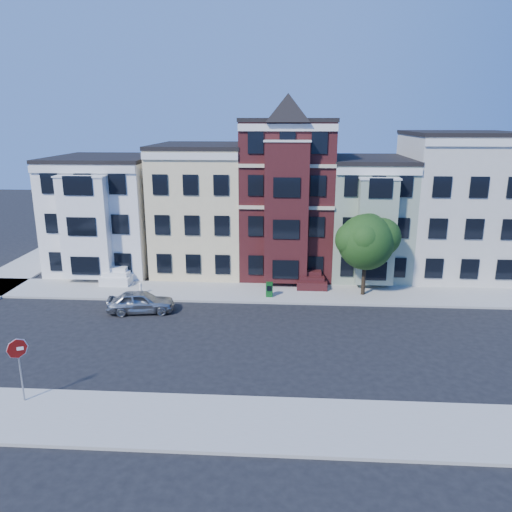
# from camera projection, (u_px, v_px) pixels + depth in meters

# --- Properties ---
(ground) EXTENTS (120.00, 120.00, 0.00)m
(ground) POSITION_uv_depth(u_px,v_px,m) (284.00, 342.00, 28.26)
(ground) COLOR black
(far_sidewalk) EXTENTS (60.00, 4.00, 0.15)m
(far_sidewalk) POSITION_uv_depth(u_px,v_px,m) (285.00, 294.00, 35.94)
(far_sidewalk) COLOR #9E9B93
(far_sidewalk) RESTS_ON ground
(near_sidewalk) EXTENTS (60.00, 4.00, 0.15)m
(near_sidewalk) POSITION_uv_depth(u_px,v_px,m) (282.00, 425.00, 20.55)
(near_sidewalk) COLOR #9E9B93
(near_sidewalk) RESTS_ON ground
(house_white) EXTENTS (8.00, 9.00, 9.00)m
(house_white) POSITION_uv_depth(u_px,v_px,m) (108.00, 214.00, 41.92)
(house_white) COLOR white
(house_white) RESTS_ON ground
(house_yellow) EXTENTS (7.00, 9.00, 10.00)m
(house_yellow) POSITION_uv_depth(u_px,v_px,m) (202.00, 209.00, 41.30)
(house_yellow) COLOR beige
(house_yellow) RESTS_ON ground
(house_brown) EXTENTS (7.00, 9.00, 12.00)m
(house_brown) POSITION_uv_depth(u_px,v_px,m) (287.00, 198.00, 40.61)
(house_brown) COLOR #3B1314
(house_brown) RESTS_ON ground
(house_green) EXTENTS (6.00, 9.00, 9.00)m
(house_green) POSITION_uv_depth(u_px,v_px,m) (366.00, 217.00, 40.61)
(house_green) COLOR gray
(house_green) RESTS_ON ground
(house_cream) EXTENTS (8.00, 9.00, 11.00)m
(house_cream) POSITION_uv_depth(u_px,v_px,m) (455.00, 206.00, 39.92)
(house_cream) COLOR beige
(house_cream) RESTS_ON ground
(street_tree) EXTENTS (8.16, 8.16, 7.16)m
(street_tree) POSITION_uv_depth(u_px,v_px,m) (366.00, 246.00, 34.61)
(street_tree) COLOR #244E17
(street_tree) RESTS_ON far_sidewalk
(parked_car) EXTENTS (4.50, 2.34, 1.46)m
(parked_car) POSITION_uv_depth(u_px,v_px,m) (141.00, 302.00, 32.49)
(parked_car) COLOR #989B9F
(parked_car) RESTS_ON ground
(newspaper_box) EXTENTS (0.47, 0.42, 1.02)m
(newspaper_box) POSITION_uv_depth(u_px,v_px,m) (269.00, 289.00, 35.02)
(newspaper_box) COLOR #10501A
(newspaper_box) RESTS_ON far_sidewalk
(fire_hydrant) EXTENTS (0.24, 0.24, 0.63)m
(fire_hydrant) POSITION_uv_depth(u_px,v_px,m) (141.00, 289.00, 35.67)
(fire_hydrant) COLOR silver
(fire_hydrant) RESTS_ON far_sidewalk
(stop_sign) EXTENTS (0.89, 0.50, 3.36)m
(stop_sign) POSITION_uv_depth(u_px,v_px,m) (20.00, 366.00, 21.75)
(stop_sign) COLOR #B80F0A
(stop_sign) RESTS_ON near_sidewalk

